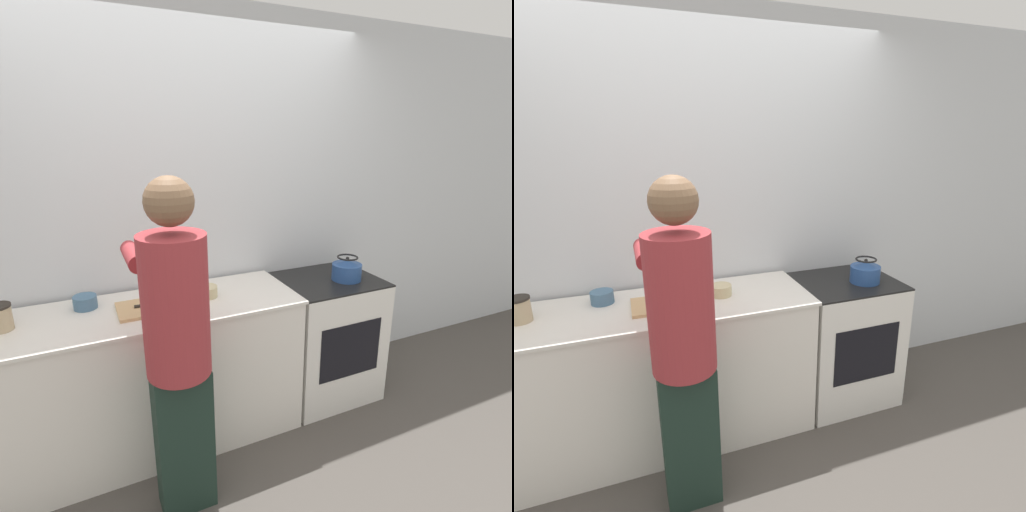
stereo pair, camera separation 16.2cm
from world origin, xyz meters
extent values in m
plane|color=#4C4742|center=(0.00, 0.00, 0.00)|extent=(12.00, 12.00, 0.00)
cube|color=silver|center=(0.00, 0.65, 1.30)|extent=(8.00, 0.05, 2.60)
cube|color=silver|center=(-0.35, 0.29, 0.44)|extent=(1.80, 0.58, 0.88)
cube|color=silver|center=(-0.35, 0.29, 0.89)|extent=(1.82, 0.61, 0.02)
cube|color=silver|center=(0.91, 0.29, 0.44)|extent=(0.67, 0.58, 0.87)
cube|color=black|center=(0.91, 0.29, 0.88)|extent=(0.67, 0.58, 0.01)
cube|color=black|center=(0.91, 0.00, 0.48)|extent=(0.47, 0.01, 0.38)
cube|color=#1A2C24|center=(-0.27, -0.23, 0.39)|extent=(0.27, 0.17, 0.79)
cylinder|color=maroon|center=(-0.27, -0.23, 1.11)|extent=(0.30, 0.30, 0.66)
sphere|color=brown|center=(-0.27, -0.23, 1.58)|extent=(0.21, 0.21, 0.21)
cylinder|color=maroon|center=(-0.40, 0.05, 1.28)|extent=(0.08, 0.30, 0.08)
cylinder|color=maroon|center=(-0.14, 0.05, 1.28)|extent=(0.08, 0.30, 0.08)
cube|color=tan|center=(-0.29, 0.28, 0.91)|extent=(0.39, 0.26, 0.02)
cube|color=silver|center=(-0.22, 0.27, 0.92)|extent=(0.16, 0.05, 0.01)
cube|color=black|center=(-0.34, 0.28, 0.92)|extent=(0.10, 0.04, 0.01)
cylinder|color=#284C8C|center=(1.01, 0.23, 0.94)|extent=(0.20, 0.20, 0.11)
cone|color=#284C8C|center=(1.01, 0.23, 1.01)|extent=(0.16, 0.16, 0.03)
sphere|color=black|center=(1.01, 0.23, 1.04)|extent=(0.02, 0.02, 0.02)
torus|color=black|center=(1.01, 0.23, 1.04)|extent=(0.14, 0.14, 0.01)
cylinder|color=#426684|center=(-0.64, 0.43, 0.94)|extent=(0.13, 0.13, 0.07)
cylinder|color=#C6B789|center=(0.04, 0.31, 0.93)|extent=(0.13, 0.13, 0.07)
cylinder|color=tan|center=(-1.03, 0.33, 0.96)|extent=(0.11, 0.11, 0.12)
cylinder|color=#28231E|center=(-1.03, 0.33, 1.03)|extent=(0.12, 0.12, 0.01)
camera|label=1|loc=(-0.62, -1.85, 1.85)|focal=28.00mm
camera|label=2|loc=(-0.47, -1.91, 1.85)|focal=28.00mm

